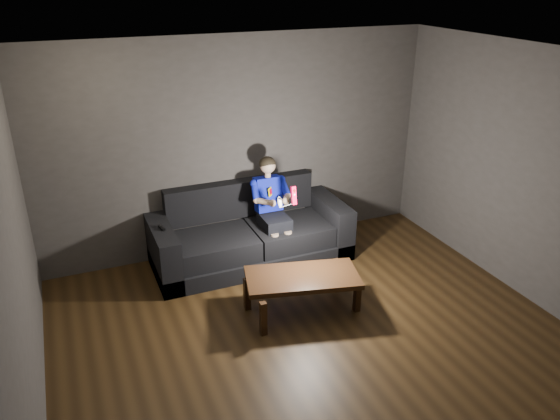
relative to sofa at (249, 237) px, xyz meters
name	(u,v)px	position (x,y,z in m)	size (l,w,h in m)	color
floor	(328,355)	(0.05, -2.07, -0.30)	(5.00, 5.00, 0.00)	black
back_wall	(239,146)	(0.05, 0.43, 1.05)	(5.00, 0.04, 2.70)	#373330
left_wall	(13,289)	(-2.45, -2.07, 1.05)	(0.04, 5.00, 2.70)	#373330
right_wall	(553,186)	(2.55, -2.07, 1.05)	(0.04, 5.00, 2.70)	#373330
ceiling	(341,66)	(0.05, -2.07, 2.40)	(5.00, 5.00, 0.02)	beige
sofa	(249,237)	(0.00, 0.00, 0.00)	(2.41, 1.04, 0.93)	black
child	(271,200)	(0.27, -0.07, 0.47)	(0.48, 0.59, 1.18)	black
wii_remote_red	(294,195)	(0.36, -0.52, 0.70)	(0.05, 0.08, 0.22)	#E90C3C
nunchuk_white	(280,202)	(0.19, -0.52, 0.64)	(0.08, 0.10, 0.14)	silver
wii_remote_black	(162,228)	(-1.08, -0.09, 0.37)	(0.06, 0.14, 0.03)	black
coffee_table	(302,280)	(0.13, -1.29, 0.07)	(1.29, 0.85, 0.43)	black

